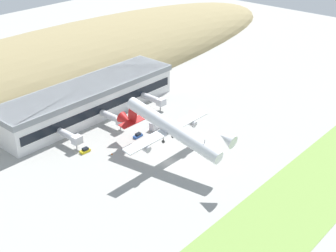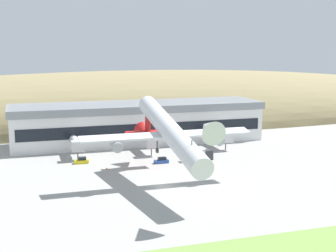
# 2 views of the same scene
# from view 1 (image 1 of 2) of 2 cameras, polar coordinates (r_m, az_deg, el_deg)

# --- Properties ---
(ground_plane) EXTENTS (453.96, 453.96, 0.00)m
(ground_plane) POSITION_cam_1_polar(r_m,az_deg,el_deg) (161.34, 0.11, -4.44)
(ground_plane) COLOR #9E9E99
(grass_strip_foreground) EXTENTS (408.56, 25.53, 0.08)m
(grass_strip_foreground) POSITION_cam_1_polar(r_m,az_deg,el_deg) (141.30, 13.87, -10.58)
(grass_strip_foreground) COLOR #759947
(grass_strip_foreground) RESTS_ON ground_plane
(hill_backdrop) EXTENTS (350.15, 78.09, 42.15)m
(hill_backdrop) POSITION_cam_1_polar(r_m,az_deg,el_deg) (241.19, -14.00, 5.91)
(hill_backdrop) COLOR #8E7F56
(hill_backdrop) RESTS_ON ground_plane
(terminal_building) EXTENTS (81.02, 20.03, 12.89)m
(terminal_building) POSITION_cam_1_polar(r_m,az_deg,el_deg) (194.58, -9.69, 3.42)
(terminal_building) COLOR silver
(terminal_building) RESTS_ON ground_plane
(jetway_0) EXTENTS (3.38, 11.73, 5.43)m
(jetway_0) POSITION_cam_1_polar(r_m,az_deg,el_deg) (172.64, -11.80, -1.26)
(jetway_0) COLOR silver
(jetway_0) RESTS_ON ground_plane
(jetway_1) EXTENTS (3.38, 12.74, 5.43)m
(jetway_1) POSITION_cam_1_polar(r_m,az_deg,el_deg) (183.65, -6.61, 0.99)
(jetway_1) COLOR silver
(jetway_1) RESTS_ON ground_plane
(jetway_2) EXTENTS (3.38, 12.35, 5.43)m
(jetway_2) POSITION_cam_1_polar(r_m,az_deg,el_deg) (198.40, -1.68, 3.26)
(jetway_2) COLOR silver
(jetway_2) RESTS_ON ground_plane
(cargo_airplane) EXTENTS (39.33, 50.14, 13.75)m
(cargo_airplane) POSITION_cam_1_polar(r_m,az_deg,el_deg) (156.72, 0.27, -0.33)
(cargo_airplane) COLOR silver
(service_car_0) EXTENTS (3.82, 1.99, 1.70)m
(service_car_0) POSITION_cam_1_polar(r_m,az_deg,el_deg) (169.39, -10.07, -2.96)
(service_car_0) COLOR gold
(service_car_0) RESTS_ON ground_plane
(service_car_1) EXTENTS (3.85, 1.67, 1.60)m
(service_car_1) POSITION_cam_1_polar(r_m,az_deg,el_deg) (176.96, -3.68, -1.16)
(service_car_1) COLOR #264C99
(service_car_1) RESTS_ON ground_plane
(fuel_truck) EXTENTS (7.79, 2.65, 3.16)m
(fuel_truck) POSITION_cam_1_polar(r_m,az_deg,el_deg) (183.16, -1.31, 0.24)
(fuel_truck) COLOR #333338
(fuel_truck) RESTS_ON ground_plane
(traffic_cone_0) EXTENTS (0.52, 0.52, 0.58)m
(traffic_cone_0) POSITION_cam_1_polar(r_m,az_deg,el_deg) (166.91, -6.86, -3.37)
(traffic_cone_0) COLOR orange
(traffic_cone_0) RESTS_ON ground_plane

